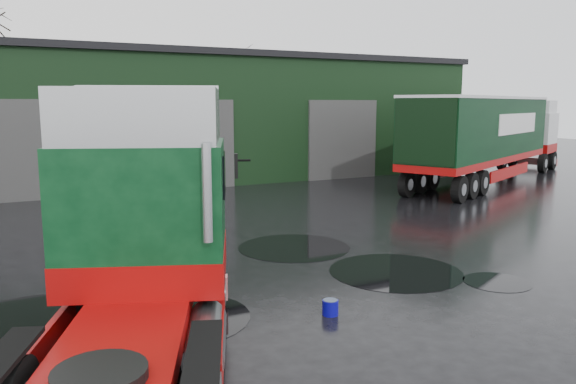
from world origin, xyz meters
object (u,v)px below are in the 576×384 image
object	(u,v)px
hero_tractor	(124,241)
tree_back_b	(228,104)
lorry_right	(480,141)
wash_bucket	(330,308)
warehouse	(157,116)

from	to	relation	value
hero_tractor	tree_back_b	xyz separation A→B (m)	(14.25, 33.00, 1.69)
hero_tractor	lorry_right	bearing A→B (deg)	54.34
lorry_right	wash_bucket	xyz separation A→B (m)	(-14.87, -10.94, -1.96)
hero_tractor	tree_back_b	distance (m)	35.99
hero_tractor	wash_bucket	distance (m)	4.40
warehouse	lorry_right	world-z (taller)	warehouse
wash_bucket	lorry_right	bearing A→B (deg)	36.35
warehouse	lorry_right	bearing A→B (deg)	-41.49
hero_tractor	tree_back_b	bearing A→B (deg)	88.28
hero_tractor	warehouse	bearing A→B (deg)	96.43
lorry_right	warehouse	bearing A→B (deg)	-156.25
warehouse	tree_back_b	xyz separation A→B (m)	(8.00, 10.00, 0.59)
warehouse	wash_bucket	world-z (taller)	warehouse
tree_back_b	hero_tractor	bearing A→B (deg)	-113.36
warehouse	tree_back_b	world-z (taller)	tree_back_b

